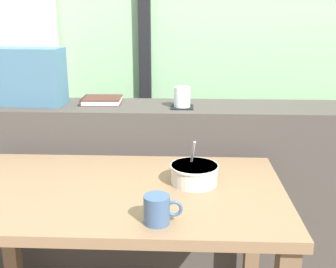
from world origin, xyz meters
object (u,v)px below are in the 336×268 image
(breakfast_table, at_px, (117,216))
(coaster_square, at_px, (182,107))
(throw_pillow, at_px, (29,77))
(soup_bowl, at_px, (194,174))
(ceramic_mug, at_px, (158,209))
(juice_glass, at_px, (182,97))
(closed_book, at_px, (102,100))

(breakfast_table, height_order, coaster_square, coaster_square)
(throw_pillow, relative_size, soup_bowl, 1.86)
(ceramic_mug, bearing_deg, coaster_square, 85.44)
(juice_glass, bearing_deg, breakfast_table, -113.09)
(closed_book, relative_size, soup_bowl, 1.09)
(closed_book, height_order, throw_pillow, throw_pillow)
(coaster_square, height_order, soup_bowl, coaster_square)
(juice_glass, distance_m, throw_pillow, 0.71)
(throw_pillow, distance_m, ceramic_mug, 1.06)
(juice_glass, xyz_separation_m, throw_pillow, (-0.71, 0.04, 0.08))
(throw_pillow, bearing_deg, closed_book, 6.54)
(coaster_square, bearing_deg, ceramic_mug, -94.56)
(breakfast_table, bearing_deg, juice_glass, 66.91)
(coaster_square, relative_size, throw_pillow, 0.31)
(coaster_square, xyz_separation_m, soup_bowl, (0.05, -0.47, -0.14))
(soup_bowl, bearing_deg, ceramic_mug, -110.62)
(closed_book, height_order, ceramic_mug, closed_book)
(breakfast_table, relative_size, closed_book, 6.24)
(juice_glass, xyz_separation_m, ceramic_mug, (-0.06, -0.76, -0.17))
(throw_pillow, bearing_deg, ceramic_mug, -51.05)
(juice_glass, relative_size, throw_pillow, 0.28)
(soup_bowl, bearing_deg, coaster_square, 96.06)
(closed_book, bearing_deg, soup_bowl, -51.63)
(coaster_square, bearing_deg, juice_glass, 0.00)
(throw_pillow, xyz_separation_m, soup_bowl, (0.76, -0.51, -0.26))
(coaster_square, height_order, throw_pillow, throw_pillow)
(breakfast_table, relative_size, juice_glass, 13.00)
(juice_glass, relative_size, ceramic_mug, 0.79)
(closed_book, bearing_deg, coaster_square, -11.68)
(throw_pillow, bearing_deg, breakfast_table, -49.12)
(coaster_square, bearing_deg, throw_pillow, 176.63)
(breakfast_table, height_order, ceramic_mug, ceramic_mug)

